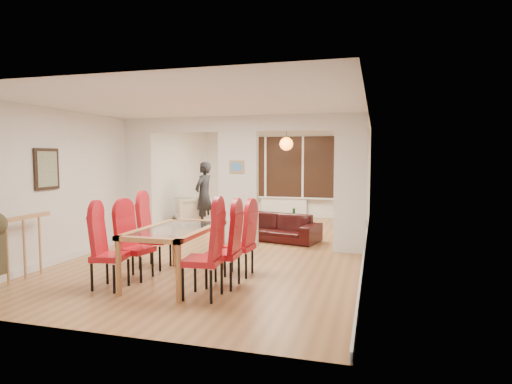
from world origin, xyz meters
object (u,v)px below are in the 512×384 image
at_px(dining_chair_la, 110,251).
at_px(bowl, 285,216).
at_px(armchair, 192,211).
at_px(dining_table, 176,255).
at_px(bottle, 294,213).
at_px(television, 345,217).
at_px(dining_chair_lc, 155,235).
at_px(dining_chair_ra, 202,254).
at_px(coffee_table, 284,222).
at_px(dining_chair_rb, 223,248).
at_px(dining_chair_rc, 239,242).
at_px(person, 204,195).
at_px(dining_chair_lb, 136,244).
at_px(sofa, 274,227).

distance_m(dining_chair_la, bowl, 6.00).
bearing_deg(armchair, dining_table, -15.97).
bearing_deg(bottle, bowl, 149.83).
bearing_deg(television, bottle, 74.86).
distance_m(dining_chair_la, dining_chair_lc, 1.16).
bearing_deg(dining_chair_ra, dining_chair_lc, 133.40).
height_order(dining_chair_ra, coffee_table, dining_chair_ra).
xyz_separation_m(dining_chair_la, dining_chair_rb, (1.45, 0.50, 0.01)).
bearing_deg(dining_chair_ra, television, 71.74).
bearing_deg(dining_chair_rb, bottle, 88.15).
bearing_deg(bottle, dining_chair_rc, -89.79).
relative_size(dining_chair_la, dining_chair_rb, 0.98).
bearing_deg(person, bowl, 120.00).
bearing_deg(coffee_table, television, 3.21).
relative_size(armchair, bowl, 3.63).
height_order(dining_table, dining_chair_ra, dining_chair_ra).
bearing_deg(armchair, bowl, 66.01).
xyz_separation_m(person, bowl, (1.96, 0.75, -0.59)).
relative_size(dining_chair_rb, armchair, 1.28).
distance_m(dining_chair_lb, dining_chair_lc, 0.65).
bearing_deg(coffee_table, armchair, -168.83).
height_order(dining_chair_la, bottle, dining_chair_la).
bearing_deg(bowl, bottle, -30.17).
height_order(dining_chair_lb, coffee_table, dining_chair_lb).
relative_size(dining_chair_rb, bowl, 4.65).
xyz_separation_m(dining_chair_ra, dining_chair_rc, (0.12, 1.12, -0.06)).
bearing_deg(dining_chair_rc, bowl, 99.51).
relative_size(sofa, coffee_table, 2.00).
distance_m(dining_chair_la, person, 5.19).
distance_m(dining_chair_rb, bottle, 5.22).
bearing_deg(coffee_table, dining_chair_ra, -88.55).
relative_size(dining_chair_rb, coffee_table, 1.11).
relative_size(dining_chair_lb, dining_chair_lc, 0.95).
height_order(armchair, bowl, armchair).
distance_m(sofa, television, 2.33).
bearing_deg(television, armchair, 77.10).
height_order(dining_chair_rb, person, person).
distance_m(dining_chair_rb, armchair, 5.47).
distance_m(dining_chair_lc, bottle, 4.78).
height_order(dining_chair_la, sofa, dining_chair_la).
relative_size(sofa, armchair, 2.31).
xyz_separation_m(dining_chair_la, dining_chair_rc, (1.48, 1.11, -0.01)).
bearing_deg(dining_chair_lc, dining_chair_lb, -92.82).
distance_m(sofa, armchair, 2.87).
bearing_deg(dining_chair_lc, dining_chair_rc, -9.12).
distance_m(dining_chair_lc, sofa, 3.11).
distance_m(person, television, 3.60).
bearing_deg(bottle, coffee_table, 169.77).
bearing_deg(dining_chair_lc, television, 52.87).
bearing_deg(television, bowl, 68.14).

